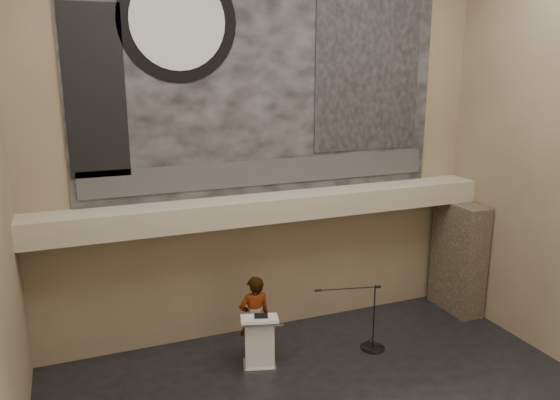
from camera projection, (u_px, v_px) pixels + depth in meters
name	position (u px, v px, depth m)	size (l,w,h in m)	color
wall_back	(266.00, 144.00, 11.65)	(10.00, 0.02, 8.50)	#7C6A4E
soffit	(273.00, 207.00, 11.61)	(10.00, 0.80, 0.50)	tan
sprinkler_left	(200.00, 228.00, 11.06)	(0.04, 0.04, 0.06)	#B2893D
sprinkler_right	(352.00, 212.00, 12.31)	(0.04, 0.04, 0.06)	#B2893D
banner	(266.00, 74.00, 11.27)	(8.00, 0.05, 5.00)	black
banner_text_strip	(268.00, 172.00, 11.74)	(7.76, 0.02, 0.55)	#303030
banner_clock_rim	(178.00, 21.00, 10.35)	(2.30, 2.30, 0.02)	black
banner_clock_face	(178.00, 21.00, 10.33)	(1.84, 1.84, 0.02)	silver
banner_building_print	(369.00, 69.00, 12.07)	(2.60, 0.02, 3.60)	black
banner_brick_print	(95.00, 92.00, 10.10)	(1.10, 0.02, 3.20)	black
stone_pier	(458.00, 257.00, 13.25)	(0.60, 1.40, 2.70)	#3D3125
lectern	(259.00, 342.00, 10.81)	(0.84, 0.69, 1.14)	silver
binder	(261.00, 316.00, 10.67)	(0.27, 0.21, 0.04)	black
papers	(254.00, 319.00, 10.60)	(0.22, 0.30, 0.01)	white
speaker_person	(255.00, 318.00, 11.07)	(0.66, 0.43, 1.80)	silver
mic_stand	(371.00, 339.00, 11.62)	(1.52, 0.56, 1.45)	black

